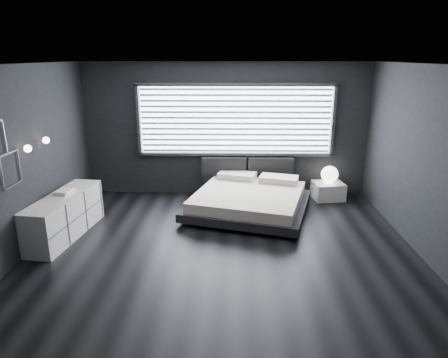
{
  "coord_description": "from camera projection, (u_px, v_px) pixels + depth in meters",
  "views": [
    {
      "loc": [
        0.14,
        -5.63,
        2.92
      ],
      "look_at": [
        0.0,
        0.85,
        0.9
      ],
      "focal_mm": 32.0,
      "sensor_mm": 36.0,
      "label": 1
    }
  ],
  "objects": [
    {
      "name": "room",
      "position": [
        223.0,
        164.0,
        5.83
      ],
      "size": [
        6.04,
        6.0,
        2.8
      ],
      "color": "black",
      "rests_on": "ground"
    },
    {
      "name": "window",
      "position": [
        235.0,
        120.0,
        8.34
      ],
      "size": [
        4.14,
        0.09,
        1.52
      ],
      "color": "white",
      "rests_on": "ground"
    },
    {
      "name": "headboard",
      "position": [
        247.0,
        169.0,
        8.59
      ],
      "size": [
        1.96,
        0.16,
        0.52
      ],
      "color": "black",
      "rests_on": "ground"
    },
    {
      "name": "sconce_near",
      "position": [
        28.0,
        149.0,
        5.88
      ],
      "size": [
        0.18,
        0.11,
        0.11
      ],
      "color": "silver",
      "rests_on": "ground"
    },
    {
      "name": "sconce_far",
      "position": [
        46.0,
        140.0,
        6.45
      ],
      "size": [
        0.18,
        0.11,
        0.11
      ],
      "color": "silver",
      "rests_on": "ground"
    },
    {
      "name": "wall_art_lower",
      "position": [
        11.0,
        169.0,
        5.61
      ],
      "size": [
        0.01,
        0.48,
        0.48
      ],
      "color": "#47474C",
      "rests_on": "ground"
    },
    {
      "name": "bed",
      "position": [
        249.0,
        200.0,
        7.68
      ],
      "size": [
        2.63,
        2.56,
        0.56
      ],
      "color": "black",
      "rests_on": "ground"
    },
    {
      "name": "nightstand",
      "position": [
        328.0,
        191.0,
        8.42
      ],
      "size": [
        0.68,
        0.6,
        0.36
      ],
      "primitive_type": "cube",
      "rotation": [
        0.0,
        0.0,
        0.15
      ],
      "color": "silver",
      "rests_on": "ground"
    },
    {
      "name": "orb_lamp",
      "position": [
        330.0,
        174.0,
        8.34
      ],
      "size": [
        0.35,
        0.35,
        0.35
      ],
      "primitive_type": "sphere",
      "color": "white",
      "rests_on": "nightstand"
    },
    {
      "name": "dresser",
      "position": [
        65.0,
        216.0,
        6.65
      ],
      "size": [
        0.73,
        1.83,
        0.71
      ],
      "color": "silver",
      "rests_on": "ground"
    },
    {
      "name": "book_stack",
      "position": [
        64.0,
        192.0,
        6.64
      ],
      "size": [
        0.31,
        0.36,
        0.07
      ],
      "color": "white",
      "rests_on": "dresser"
    }
  ]
}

